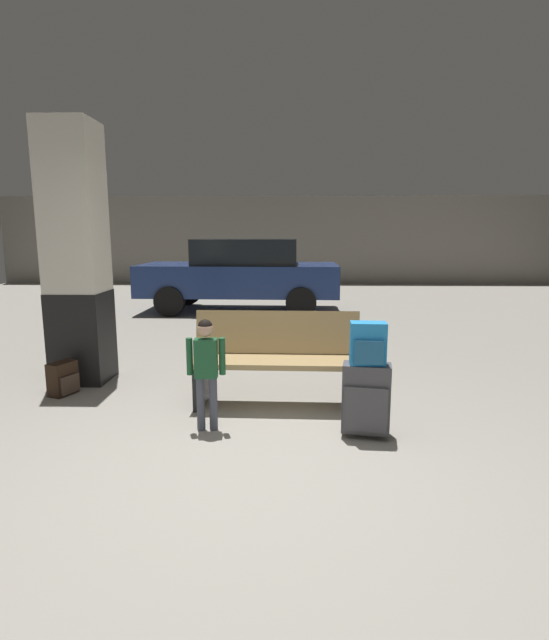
{
  "coord_description": "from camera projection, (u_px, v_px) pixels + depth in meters",
  "views": [
    {
      "loc": [
        0.25,
        -3.08,
        1.63
      ],
      "look_at": [
        0.15,
        1.3,
        0.85
      ],
      "focal_mm": 27.4,
      "sensor_mm": 36.0,
      "label": 1
    }
  ],
  "objects": [
    {
      "name": "structural_pillar",
      "position": [
        77.0,
        256.0,
        5.27
      ],
      "size": [
        0.57,
        0.57,
        2.79
      ],
      "color": "black",
      "rests_on": "ground_plane"
    },
    {
      "name": "child",
      "position": [
        206.0,
        363.0,
        4.01
      ],
      "size": [
        0.32,
        0.19,
        0.94
      ],
      "color": "#4C5160",
      "rests_on": "ground_plane"
    },
    {
      "name": "ground_plane",
      "position": [
        269.0,
        347.0,
        7.27
      ],
      "size": [
        18.0,
        18.0,
        0.1
      ],
      "primitive_type": "cube",
      "color": "gray"
    },
    {
      "name": "backpack_dark_floor",
      "position": [
        63.0,
        379.0,
        4.98
      ],
      "size": [
        0.27,
        0.32,
        0.34
      ],
      "color": "black",
      "rests_on": "ground_plane"
    },
    {
      "name": "parked_car_far",
      "position": [
        241.0,
        273.0,
        10.28
      ],
      "size": [
        4.14,
        1.88,
        1.51
      ],
      "color": "navy",
      "rests_on": "ground_plane"
    },
    {
      "name": "backpack_bright",
      "position": [
        368.0,
        344.0,
        3.85
      ],
      "size": [
        0.29,
        0.21,
        0.34
      ],
      "color": "#268CD8",
      "rests_on": "suitcase"
    },
    {
      "name": "bench",
      "position": [
        277.0,
        360.0,
        4.66
      ],
      "size": [
        1.61,
        0.57,
        0.89
      ],
      "color": "tan",
      "rests_on": "ground_plane"
    },
    {
      "name": "suitcase",
      "position": [
        366.0,
        399.0,
        3.93
      ],
      "size": [
        0.41,
        0.29,
        0.6
      ],
      "color": "#4C4C51",
      "rests_on": "ground_plane"
    },
    {
      "name": "garage_back_wall",
      "position": [
        278.0,
        240.0,
        15.74
      ],
      "size": [
        18.0,
        0.12,
        2.8
      ],
      "primitive_type": "cube",
      "color": "gray",
      "rests_on": "ground_plane"
    }
  ]
}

